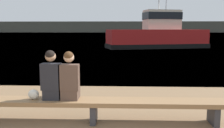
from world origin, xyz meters
TOP-DOWN VIEW (x-y plane):
  - water_surface at (0.00, 125.75)m, footprint 240.00×240.00m
  - far_shoreline at (0.00, 160.48)m, footprint 600.00×12.00m
  - bench_main at (-0.16, 2.35)m, footprint 5.64×0.54m
  - person_left at (-1.05, 2.36)m, footprint 0.41×0.43m
  - person_right at (-0.67, 2.36)m, footprint 0.41×0.42m
  - shopping_bag at (-1.44, 2.34)m, footprint 0.23×0.17m
  - tugboat_red at (4.29, 24.24)m, footprint 11.23×5.89m
  - moored_sailboat at (7.29, 34.89)m, footprint 7.92×3.55m

SIDE VIEW (x-z plane):
  - water_surface at x=0.00m, z-range 0.00..0.00m
  - bench_main at x=-0.16m, z-range 0.15..0.65m
  - shopping_bag at x=-1.44m, z-range 0.50..0.71m
  - moored_sailboat at x=7.29m, z-range -3.49..4.70m
  - person_right at x=-0.67m, z-range 0.42..1.46m
  - person_left at x=-1.05m, z-range 0.43..1.48m
  - tugboat_red at x=4.29m, z-range -1.73..4.26m
  - far_shoreline at x=0.00m, z-range 0.00..6.83m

